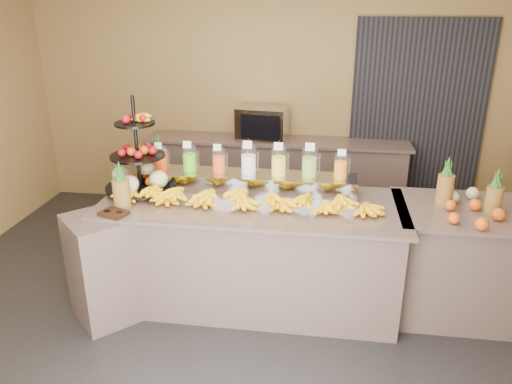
% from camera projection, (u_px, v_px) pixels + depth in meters
% --- Properties ---
extents(ground, '(6.00, 6.00, 0.00)m').
position_uv_depth(ground, '(247.00, 319.00, 4.16)').
color(ground, black).
rests_on(ground, ground).
extents(room_envelope, '(6.04, 5.02, 2.82)m').
position_uv_depth(room_envelope, '(283.00, 77.00, 4.17)').
color(room_envelope, olive).
rests_on(room_envelope, ground).
extents(buffet_counter, '(2.75, 1.25, 0.93)m').
position_uv_depth(buffet_counter, '(238.00, 254.00, 4.24)').
color(buffet_counter, gray).
rests_on(buffet_counter, ground).
extents(right_counter, '(1.08, 0.88, 0.93)m').
position_uv_depth(right_counter, '(457.00, 260.00, 4.13)').
color(right_counter, gray).
rests_on(right_counter, ground).
extents(back_ledge, '(3.10, 0.55, 0.93)m').
position_uv_depth(back_ledge, '(276.00, 176.00, 6.06)').
color(back_ledge, gray).
rests_on(back_ledge, ground).
extents(pitcher_tray, '(1.85, 0.30, 0.15)m').
position_uv_depth(pitcher_tray, '(249.00, 182.00, 4.33)').
color(pitcher_tray, gray).
rests_on(pitcher_tray, buffet_counter).
extents(juice_pitcher_orange_a, '(0.11, 0.12, 0.27)m').
position_uv_depth(juice_pitcher_orange_a, '(161.00, 160.00, 4.38)').
color(juice_pitcher_orange_a, silver).
rests_on(juice_pitcher_orange_a, pitcher_tray).
extents(juice_pitcher_green, '(0.12, 0.13, 0.29)m').
position_uv_depth(juice_pitcher_green, '(190.00, 160.00, 4.34)').
color(juice_pitcher_green, silver).
rests_on(juice_pitcher_green, pitcher_tray).
extents(juice_pitcher_orange_b, '(0.11, 0.12, 0.28)m').
position_uv_depth(juice_pitcher_orange_b, '(219.00, 162.00, 4.31)').
color(juice_pitcher_orange_b, silver).
rests_on(juice_pitcher_orange_b, pitcher_tray).
extents(juice_pitcher_milk, '(0.13, 0.14, 0.32)m').
position_uv_depth(juice_pitcher_milk, '(249.00, 162.00, 4.27)').
color(juice_pitcher_milk, silver).
rests_on(juice_pitcher_milk, pitcher_tray).
extents(juice_pitcher_lemon, '(0.13, 0.13, 0.32)m').
position_uv_depth(juice_pitcher_lemon, '(279.00, 163.00, 4.23)').
color(juice_pitcher_lemon, silver).
rests_on(juice_pitcher_lemon, pitcher_tray).
extents(juice_pitcher_lime, '(0.13, 0.14, 0.32)m').
position_uv_depth(juice_pitcher_lime, '(310.00, 164.00, 4.20)').
color(juice_pitcher_lime, silver).
rests_on(juice_pitcher_lime, pitcher_tray).
extents(juice_pitcher_orange_c, '(0.11, 0.12, 0.28)m').
position_uv_depth(juice_pitcher_orange_c, '(341.00, 167.00, 4.17)').
color(juice_pitcher_orange_c, silver).
rests_on(juice_pitcher_orange_c, pitcher_tray).
extents(banana_heap, '(2.17, 0.20, 0.18)m').
position_uv_depth(banana_heap, '(243.00, 196.00, 4.01)').
color(banana_heap, yellow).
rests_on(banana_heap, buffet_counter).
extents(fruit_stand, '(0.73, 0.73, 0.83)m').
position_uv_depth(fruit_stand, '(143.00, 168.00, 4.24)').
color(fruit_stand, black).
rests_on(fruit_stand, buffet_counter).
extents(condiment_caddy, '(0.24, 0.21, 0.03)m').
position_uv_depth(condiment_caddy, '(114.00, 213.00, 3.85)').
color(condiment_caddy, black).
rests_on(condiment_caddy, buffet_counter).
extents(pineapple_left_a, '(0.14, 0.14, 0.39)m').
position_uv_depth(pineapple_left_a, '(121.00, 191.00, 3.94)').
color(pineapple_left_a, brown).
rests_on(pineapple_left_a, buffet_counter).
extents(pineapple_left_b, '(0.15, 0.15, 0.43)m').
position_uv_depth(pineapple_left_b, '(160.00, 162.00, 4.57)').
color(pineapple_left_b, brown).
rests_on(pineapple_left_b, buffet_counter).
extents(right_fruit_pile, '(0.48, 0.46, 0.25)m').
position_uv_depth(right_fruit_pile, '(469.00, 204.00, 3.86)').
color(right_fruit_pile, brown).
rests_on(right_fruit_pile, right_counter).
extents(oven_warmer, '(0.61, 0.46, 0.38)m').
position_uv_depth(oven_warmer, '(263.00, 123.00, 5.84)').
color(oven_warmer, gray).
rests_on(oven_warmer, back_ledge).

